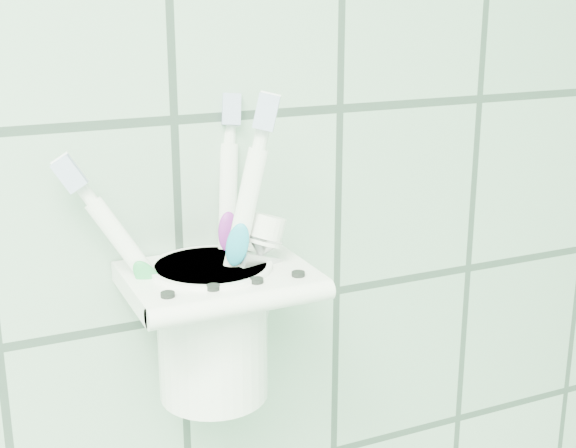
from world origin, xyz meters
The scene contains 6 objects.
holder_bracket centered at (0.67, 1.15, 1.29)m, with size 0.13×0.10×0.04m.
cup centered at (0.67, 1.16, 1.26)m, with size 0.09×0.09×0.10m.
toothbrush_pink centered at (0.67, 1.14, 1.32)m, with size 0.10×0.04×0.19m.
toothbrush_blue centered at (0.68, 1.17, 1.32)m, with size 0.04×0.05×0.20m.
toothbrush_orange centered at (0.66, 1.15, 1.32)m, with size 0.06×0.02×0.21m.
toothpaste_tube centered at (0.67, 1.14, 1.29)m, with size 0.06×0.04×0.14m.
Camera 1 is at (0.50, 0.66, 1.49)m, focal length 50.00 mm.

